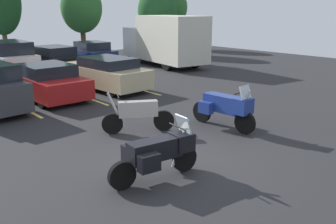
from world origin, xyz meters
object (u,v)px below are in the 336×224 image
object	(u,v)px
motorcycle_third	(138,114)
motorcycle_touring	(158,152)
car_champagne	(104,73)
car_far_navy	(91,54)
car_far_black	(53,58)
car_red	(45,81)
car_far_white	(9,58)
motorcycle_second	(225,107)
box_truck	(165,40)

from	to	relation	value
motorcycle_third	motorcycle_touring	bearing A→B (deg)	-118.40
car_champagne	car_far_navy	xyz separation A→B (m)	(3.23, 6.95, 0.01)
motorcycle_third	car_far_black	size ratio (longest dim) A/B	0.41
car_red	car_far_white	size ratio (longest dim) A/B	1.03
motorcycle_second	car_far_black	distance (m)	14.42
car_champagne	car_far_black	distance (m)	6.93
motorcycle_second	car_far_white	xyz separation A→B (m)	(-1.70, 14.34, 0.22)
car_far_navy	car_champagne	bearing A→B (deg)	-114.91
car_far_navy	box_truck	world-z (taller)	box_truck
motorcycle_second	car_champagne	distance (m)	7.49
car_far_white	box_truck	distance (m)	9.39
car_red	box_truck	bearing A→B (deg)	20.66
car_far_navy	box_truck	size ratio (longest dim) A/B	0.60
car_red	car_far_black	xyz separation A→B (m)	(3.41, 6.79, 0.00)
motorcycle_third	box_truck	distance (m)	13.60
motorcycle_touring	box_truck	xyz separation A→B (m)	(10.92, 12.60, 1.01)
motorcycle_third	box_truck	bearing A→B (deg)	46.14
car_red	car_champagne	size ratio (longest dim) A/B	0.97
car_red	car_far_navy	world-z (taller)	car_far_navy
box_truck	car_champagne	bearing A→B (deg)	-151.31
box_truck	motorcycle_touring	bearing A→B (deg)	-130.92
motorcycle_third	car_champagne	xyz separation A→B (m)	(2.56, 6.04, 0.17)
car_far_black	motorcycle_second	bearing A→B (deg)	-93.65
motorcycle_third	car_red	world-z (taller)	car_red
car_far_white	car_far_black	xyz separation A→B (m)	(2.62, 0.05, -0.22)
motorcycle_touring	car_champagne	bearing A→B (deg)	65.24
car_far_white	box_truck	xyz separation A→B (m)	(8.83, -3.12, 0.73)
car_red	car_champagne	distance (m)	2.79
motorcycle_second	motorcycle_third	distance (m)	2.69
car_champagne	car_far_navy	size ratio (longest dim) A/B	1.16
motorcycle_third	box_truck	size ratio (longest dim) A/B	0.27
motorcycle_second	box_truck	distance (m)	13.33
car_far_white	car_far_black	world-z (taller)	car_far_white
motorcycle_touring	box_truck	bearing A→B (deg)	49.08
motorcycle_touring	car_far_navy	distance (m)	17.43
car_champagne	car_far_black	xyz separation A→B (m)	(0.62, 6.90, -0.05)
motorcycle_second	motorcycle_third	xyz separation A→B (m)	(-2.26, 1.45, -0.12)
motorcycle_touring	car_far_white	bearing A→B (deg)	82.42
car_red	box_truck	xyz separation A→B (m)	(9.63, 3.63, 0.96)
motorcycle_third	car_champagne	size ratio (longest dim) A/B	0.39
motorcycle_touring	car_far_white	xyz separation A→B (m)	(2.09, 15.72, 0.29)
motorcycle_third	box_truck	world-z (taller)	box_truck
motorcycle_second	car_far_white	world-z (taller)	car_far_white
motorcycle_third	car_red	bearing A→B (deg)	92.16
motorcycle_touring	car_far_black	bearing A→B (deg)	73.37
motorcycle_second	car_far_white	size ratio (longest dim) A/B	0.50
motorcycle_second	car_far_navy	distance (m)	14.86
motorcycle_second	car_champagne	bearing A→B (deg)	87.74
car_far_black	car_far_white	bearing A→B (deg)	-178.98
motorcycle_touring	car_far_white	world-z (taller)	car_far_white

